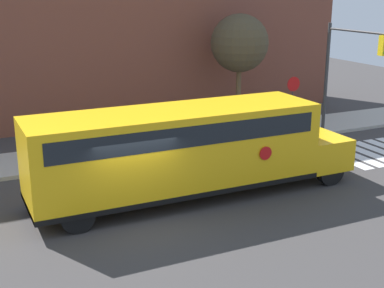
{
  "coord_description": "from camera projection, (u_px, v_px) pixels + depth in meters",
  "views": [
    {
      "loc": [
        -4.7,
        -14.16,
        6.71
      ],
      "look_at": [
        2.58,
        1.35,
        1.65
      ],
      "focal_mm": 50.0,
      "sensor_mm": 36.0,
      "label": 1
    }
  ],
  "objects": [
    {
      "name": "tree_near_sidewalk",
      "position": [
        240.0,
        43.0,
        26.16
      ],
      "size": [
        2.85,
        2.85,
        5.47
      ],
      "color": "brown",
      "rests_on": "ground"
    },
    {
      "name": "sidewalk_strip",
      "position": [
        81.0,
        156.0,
        21.73
      ],
      "size": [
        44.0,
        3.0,
        0.15
      ],
      "color": "#B2ADA3",
      "rests_on": "ground"
    },
    {
      "name": "crosswalk_stripes",
      "position": [
        375.0,
        152.0,
        22.49
      ],
      "size": [
        4.0,
        3.2,
        0.01
      ],
      "color": "white",
      "rests_on": "ground"
    },
    {
      "name": "traffic_light",
      "position": [
        345.0,
        64.0,
        23.53
      ],
      "size": [
        0.28,
        3.59,
        5.14
      ],
      "color": "#38383A",
      "rests_on": "ground"
    },
    {
      "name": "ground_plane",
      "position": [
        134.0,
        218.0,
        16.11
      ],
      "size": [
        60.0,
        60.0,
        0.0
      ],
      "primitive_type": "plane",
      "color": "#3A3838"
    },
    {
      "name": "stop_sign",
      "position": [
        293.0,
        97.0,
        24.73
      ],
      "size": [
        0.67,
        0.1,
        2.74
      ],
      "color": "#38383A",
      "rests_on": "ground"
    },
    {
      "name": "school_bus",
      "position": [
        184.0,
        147.0,
        17.2
      ],
      "size": [
        11.05,
        2.57,
        3.0
      ],
      "color": "yellow",
      "rests_on": "ground"
    },
    {
      "name": "building_backdrop",
      "position": [
        42.0,
        14.0,
        25.86
      ],
      "size": [
        32.0,
        4.0,
        10.82
      ],
      "color": "brown",
      "rests_on": "ground"
    }
  ]
}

